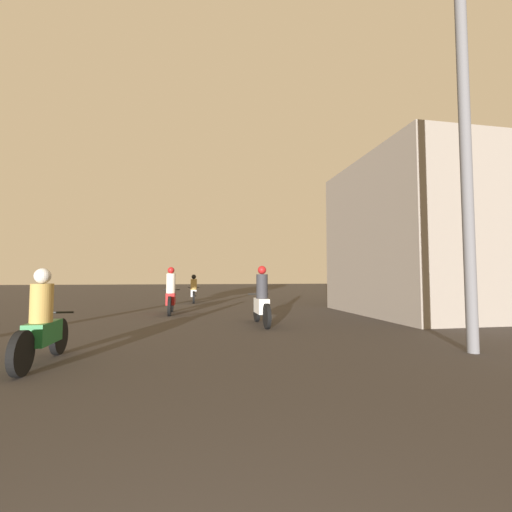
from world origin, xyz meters
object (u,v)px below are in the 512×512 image
object	(u,v)px
motorcycle_white	(262,301)
motorcycle_silver	(194,291)
utility_pole_near	(464,116)
motorcycle_red	(171,295)
building_right_near	(430,238)
motorcycle_green	(42,325)

from	to	relation	value
motorcycle_white	motorcycle_silver	xyz separation A→B (m)	(-1.85, 8.72, -0.07)
motorcycle_silver	utility_pole_near	distance (m)	14.20
motorcycle_silver	motorcycle_white	bearing A→B (deg)	-72.48
motorcycle_white	motorcycle_silver	bearing A→B (deg)	94.51
motorcycle_white	utility_pole_near	size ratio (longest dim) A/B	0.25
motorcycle_white	motorcycle_red	distance (m)	4.31
motorcycle_white	building_right_near	bearing A→B (deg)	6.18
motorcycle_silver	utility_pole_near	size ratio (longest dim) A/B	0.24
motorcycle_white	motorcycle_red	xyz separation A→B (m)	(-2.68, 3.37, 0.01)
motorcycle_green	motorcycle_silver	size ratio (longest dim) A/B	0.97
motorcycle_red	utility_pole_near	bearing A→B (deg)	-54.52
motorcycle_red	building_right_near	xyz separation A→B (m)	(9.28, -1.77, 2.10)
motorcycle_white	building_right_near	world-z (taller)	building_right_near
motorcycle_green	motorcycle_red	world-z (taller)	motorcycle_red
motorcycle_green	building_right_near	world-z (taller)	building_right_near
motorcycle_silver	building_right_near	size ratio (longest dim) A/B	0.33
motorcycle_red	building_right_near	world-z (taller)	building_right_near
motorcycle_silver	motorcycle_green	bearing A→B (deg)	-95.24
utility_pole_near	motorcycle_white	bearing A→B (deg)	126.20
motorcycle_red	utility_pole_near	distance (m)	10.07
motorcycle_green	motorcycle_silver	xyz separation A→B (m)	(2.35, 12.30, -0.01)
motorcycle_red	motorcycle_silver	bearing A→B (deg)	79.39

